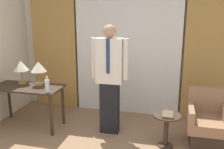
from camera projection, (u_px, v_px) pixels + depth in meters
wall_back at (128, 44)px, 4.85m from camera, size 10.00×0.06×2.70m
curtain_sheer_center at (127, 48)px, 4.75m from camera, size 2.01×0.06×2.58m
curtain_drape_left at (55, 46)px, 5.09m from camera, size 0.92×0.06×2.58m
curtain_drape_right at (211, 51)px, 4.40m from camera, size 0.92×0.06×2.58m
desk at (27, 92)px, 4.27m from camera, size 1.21×0.58×0.73m
table_lamp_left at (21, 67)px, 4.34m from camera, size 0.26×0.26×0.41m
table_lamp_right at (39, 68)px, 4.26m from camera, size 0.26×0.26×0.41m
bottle_near_edge at (47, 86)px, 3.92m from camera, size 0.07×0.07×0.26m
person at (110, 76)px, 3.97m from camera, size 0.61×0.21×1.78m
armchair at (207, 124)px, 3.77m from camera, size 0.57×0.63×0.83m
side_table at (166, 125)px, 3.67m from camera, size 0.41×0.41×0.51m
book at (168, 115)px, 3.59m from camera, size 0.16×0.26×0.03m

